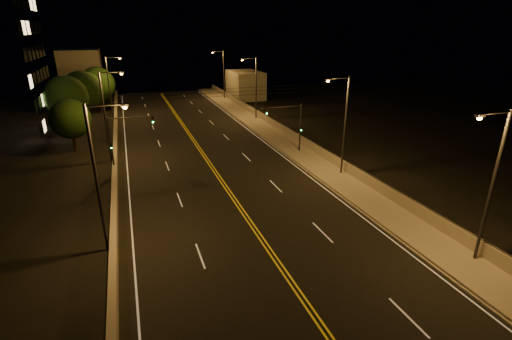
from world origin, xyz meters
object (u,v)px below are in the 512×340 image
object	(u,v)px
streetlight_2	(254,85)
tree_2	(82,91)
streetlight_5	(107,111)
streetlight_6	(110,84)
tree_1	(66,97)
streetlight_4	(100,171)
traffic_signal_left	(121,138)
tree_3	(98,84)
streetlight_3	(223,72)
streetlight_0	(490,181)
tree_0	(70,119)
traffic_signal_right	(292,123)
streetlight_1	(343,121)

from	to	relation	value
streetlight_2	tree_2	size ratio (longest dim) A/B	1.21
streetlight_5	tree_2	world-z (taller)	streetlight_5
streetlight_6	tree_1	distance (m)	9.71
streetlight_4	streetlight_5	size ratio (longest dim) A/B	1.00
streetlight_6	traffic_signal_left	world-z (taller)	streetlight_6
traffic_signal_left	tree_3	world-z (taller)	tree_3
streetlight_5	traffic_signal_left	bearing A→B (deg)	-74.31
streetlight_3	tree_1	bearing A→B (deg)	-145.49
streetlight_5	traffic_signal_left	distance (m)	4.70
streetlight_2	streetlight_5	size ratio (longest dim) A/B	1.00
streetlight_4	tree_1	size ratio (longest dim) A/B	1.23
tree_1	streetlight_2	bearing A→B (deg)	-2.78
streetlight_0	streetlight_4	xyz separation A→B (m)	(-21.48, 9.23, 0.00)
streetlight_4	tree_2	distance (m)	39.03
tree_0	tree_3	distance (m)	23.30
streetlight_5	traffic_signal_right	world-z (taller)	streetlight_5
streetlight_5	tree_1	xyz separation A→B (m)	(-5.74, 15.10, -0.60)
streetlight_0	streetlight_5	world-z (taller)	same
streetlight_5	streetlight_2	bearing A→B (deg)	32.67
tree_0	tree_1	xyz separation A→B (m)	(-1.37, 9.81, 1.03)
streetlight_2	traffic_signal_left	world-z (taller)	streetlight_2
streetlight_0	tree_3	distance (m)	61.31
tree_0	tree_1	world-z (taller)	tree_1
streetlight_1	streetlight_2	size ratio (longest dim) A/B	1.00
tree_2	tree_1	bearing A→B (deg)	-109.58
streetlight_4	streetlight_6	bearing A→B (deg)	90.00
tree_0	tree_3	xyz separation A→B (m)	(2.11, 23.18, 0.97)
traffic_signal_left	tree_3	bearing A→B (deg)	96.00
streetlight_4	streetlight_6	size ratio (longest dim) A/B	1.00
streetlight_5	streetlight_6	world-z (taller)	same
streetlight_3	tree_1	distance (m)	33.04
streetlight_1	streetlight_5	distance (m)	24.69
streetlight_0	tree_2	world-z (taller)	streetlight_0
tree_0	streetlight_5	bearing A→B (deg)	-50.36
streetlight_5	tree_2	xyz separation A→B (m)	(-4.00, 19.99, -0.53)
tree_3	traffic_signal_left	bearing A→B (deg)	-84.00
streetlight_1	streetlight_6	xyz separation A→B (m)	(-21.48, 35.09, 0.00)
streetlight_6	streetlight_2	bearing A→B (deg)	-23.04
tree_2	tree_3	distance (m)	8.65
streetlight_0	streetlight_6	distance (m)	55.31
streetlight_6	streetlight_5	bearing A→B (deg)	-90.00
streetlight_3	traffic_signal_left	world-z (taller)	streetlight_3
streetlight_1	traffic_signal_left	xyz separation A→B (m)	(-20.31, 8.05, -1.89)
streetlight_5	traffic_signal_left	xyz separation A→B (m)	(1.16, -4.14, -1.89)
streetlight_5	traffic_signal_right	bearing A→B (deg)	-11.75
streetlight_1	streetlight_0	bearing A→B (deg)	-90.00
streetlight_2	tree_1	bearing A→B (deg)	177.22
traffic_signal_right	streetlight_0	bearing A→B (deg)	-86.26
tree_3	tree_0	bearing A→B (deg)	-95.20
streetlight_1	tree_2	size ratio (longest dim) A/B	1.21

